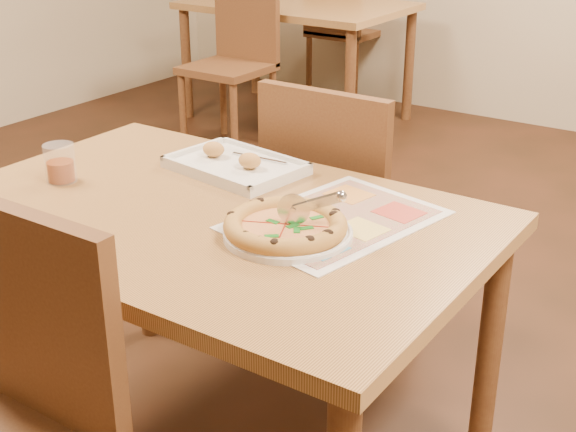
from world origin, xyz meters
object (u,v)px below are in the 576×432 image
Objects in this scene: chair_far at (338,193)px; menu at (335,220)px; bg_chair_near at (237,45)px; pizza_cutter at (310,205)px; chair_near at (5,392)px; dining_table at (209,244)px; appetizer_tray at (235,165)px; bg_chair_far at (339,17)px; pizza at (285,226)px; bg_table at (297,17)px; glass_tumbler at (60,165)px; plate at (288,234)px.

menu is at bearing 119.95° from chair_far.
pizza_cutter is (1.88, -2.20, 0.23)m from bg_chair_near.
bg_chair_near is (-1.60, 2.80, 0.00)m from chair_near.
bg_chair_near is at bearing 132.09° from menu.
chair_near is at bearing -90.00° from dining_table.
chair_near is at bearing -82.31° from appetizer_tray.
pizza is (1.84, -3.32, 0.18)m from bg_chair_far.
menu is at bearing -54.99° from bg_table.
dining_table is at bearing 7.45° from glass_tumbler.
bg_table is at bearing 125.01° from menu.
appetizer_tray is at bearing -52.62° from bg_chair_near.
pizza_cutter is at bearing 115.23° from chair_far.
pizza is (0.24, -0.02, 0.11)m from dining_table.
chair_near is 1.00× the size of chair_far.
glass_tumbler reaches higher than pizza.
chair_far is 0.82m from glass_tumbler.
chair_far is at bearing 71.54° from appetizer_tray.
plate is 0.14m from menu.
pizza_cutter is at bearing 4.64° from glass_tumbler.
glass_tumbler is (1.16, -3.36, 0.20)m from bg_chair_far.
bg_chair_near is at bearing 119.74° from chair_near.
plate is (0.24, 0.59, 0.16)m from chair_near.
bg_chair_far is (-1.60, 3.30, -0.07)m from dining_table.
bg_chair_near is 1.26× the size of appetizer_tray.
pizza_cutter reaches higher than dining_table.
glass_tumbler is at bearing -166.09° from menu.
dining_table is at bearing 155.33° from pizza_cutter.
menu is at bearing 67.65° from pizza_cutter.
bg_chair_far is at bearing 109.08° from glass_tumbler.
bg_table is 2.95m from appetizer_tray.
chair_near is 1.00× the size of bg_chair_near.
chair_far is 1.00× the size of menu.
bg_table is 3.36m from plate.
bg_chair_near is 2.88m from plate.
bg_table is at bearing 90.00° from bg_chair_near.
dining_table is at bearing 90.00° from chair_far.
bg_chair_near is 2.54m from glass_tumbler.
glass_tumbler is at bearing 109.08° from bg_chair_far.
chair_far reaches higher than menu.
plate is at bearing -37.38° from appetizer_tray.
dining_table is 4.58× the size of plate.
chair_near reaches higher than glass_tumbler.
bg_chair_near is 1.00× the size of bg_chair_far.
appetizer_tray reaches higher than menu.
chair_far is 3.57× the size of pizza_cutter.
pizza_cutter reaches higher than plate.
dining_table is at bearing 90.00° from chair_near.
bg_chair_near is (-1.60, 2.20, -0.07)m from dining_table.
pizza_cutter is (0.28, -0.60, 0.23)m from chair_far.
bg_chair_near is (0.00, -0.60, -0.07)m from bg_table.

